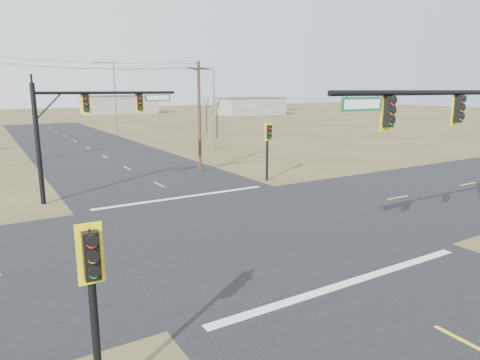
{
  "coord_description": "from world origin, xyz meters",
  "views": [
    {
      "loc": [
        -11.11,
        -17.92,
        7.03
      ],
      "look_at": [
        0.42,
        1.0,
        2.32
      ],
      "focal_mm": 32.0,
      "sensor_mm": 36.0,
      "label": 1
    }
  ],
  "objects_px": {
    "mast_arm_near": "(462,130)",
    "pedestal_signal_sw": "(92,275)",
    "bare_tree_d": "(206,103)",
    "streetlight_b": "(114,95)",
    "utility_pole_near": "(199,116)",
    "streetlight_a": "(212,105)",
    "pedestal_signal_ne": "(268,139)",
    "bare_tree_c": "(217,104)",
    "mast_arm_far": "(85,116)"
  },
  "relations": [
    {
      "from": "bare_tree_d",
      "to": "pedestal_signal_ne",
      "type": "bearing_deg",
      "value": -110.17
    },
    {
      "from": "streetlight_a",
      "to": "streetlight_b",
      "type": "distance_m",
      "value": 22.97
    },
    {
      "from": "mast_arm_near",
      "to": "pedestal_signal_sw",
      "type": "distance_m",
      "value": 14.86
    },
    {
      "from": "utility_pole_near",
      "to": "bare_tree_d",
      "type": "relative_size",
      "value": 1.54
    },
    {
      "from": "pedestal_signal_ne",
      "to": "streetlight_b",
      "type": "xyz_separation_m",
      "value": [
        -0.89,
        39.72,
        2.95
      ]
    },
    {
      "from": "streetlight_a",
      "to": "utility_pole_near",
      "type": "bearing_deg",
      "value": -128.98
    },
    {
      "from": "pedestal_signal_sw",
      "to": "streetlight_a",
      "type": "height_order",
      "value": "streetlight_a"
    },
    {
      "from": "utility_pole_near",
      "to": "streetlight_b",
      "type": "xyz_separation_m",
      "value": [
        2.01,
        33.68,
        1.4
      ]
    },
    {
      "from": "mast_arm_far",
      "to": "utility_pole_near",
      "type": "bearing_deg",
      "value": 27.28
    },
    {
      "from": "pedestal_signal_sw",
      "to": "streetlight_b",
      "type": "bearing_deg",
      "value": 75.9
    },
    {
      "from": "mast_arm_far",
      "to": "pedestal_signal_sw",
      "type": "xyz_separation_m",
      "value": [
        -4.14,
        -19.71,
        -2.16
      ]
    },
    {
      "from": "mast_arm_near",
      "to": "mast_arm_far",
      "type": "height_order",
      "value": "mast_arm_near"
    },
    {
      "from": "mast_arm_near",
      "to": "bare_tree_d",
      "type": "bearing_deg",
      "value": 64.08
    },
    {
      "from": "mast_arm_near",
      "to": "pedestal_signal_sw",
      "type": "height_order",
      "value": "mast_arm_near"
    },
    {
      "from": "utility_pole_near",
      "to": "bare_tree_c",
      "type": "height_order",
      "value": "utility_pole_near"
    },
    {
      "from": "pedestal_signal_ne",
      "to": "streetlight_a",
      "type": "relative_size",
      "value": 0.48
    },
    {
      "from": "streetlight_a",
      "to": "streetlight_b",
      "type": "bearing_deg",
      "value": 96.55
    },
    {
      "from": "utility_pole_near",
      "to": "streetlight_a",
      "type": "distance_m",
      "value": 13.42
    },
    {
      "from": "mast_arm_near",
      "to": "mast_arm_far",
      "type": "bearing_deg",
      "value": 110.25
    },
    {
      "from": "pedestal_signal_ne",
      "to": "bare_tree_c",
      "type": "bearing_deg",
      "value": 81.71
    },
    {
      "from": "bare_tree_d",
      "to": "utility_pole_near",
      "type": "bearing_deg",
      "value": -117.87
    },
    {
      "from": "pedestal_signal_sw",
      "to": "bare_tree_d",
      "type": "bearing_deg",
      "value": 62.57
    },
    {
      "from": "bare_tree_c",
      "to": "bare_tree_d",
      "type": "xyz_separation_m",
      "value": [
        3.15,
        9.54,
        -0.13
      ]
    },
    {
      "from": "mast_arm_far",
      "to": "streetlight_b",
      "type": "relative_size",
      "value": 0.82
    },
    {
      "from": "mast_arm_far",
      "to": "streetlight_a",
      "type": "height_order",
      "value": "streetlight_a"
    },
    {
      "from": "utility_pole_near",
      "to": "pedestal_signal_ne",
      "type": "bearing_deg",
      "value": -64.35
    },
    {
      "from": "pedestal_signal_ne",
      "to": "streetlight_b",
      "type": "relative_size",
      "value": 0.41
    },
    {
      "from": "mast_arm_far",
      "to": "streetlight_a",
      "type": "relative_size",
      "value": 0.97
    },
    {
      "from": "mast_arm_far",
      "to": "streetlight_a",
      "type": "xyz_separation_m",
      "value": [
        17.38,
        15.72,
        -0.04
      ]
    },
    {
      "from": "pedestal_signal_sw",
      "to": "streetlight_b",
      "type": "distance_m",
      "value": 60.13
    },
    {
      "from": "utility_pole_near",
      "to": "streetlight_b",
      "type": "bearing_deg",
      "value": 86.59
    },
    {
      "from": "streetlight_a",
      "to": "bare_tree_c",
      "type": "bearing_deg",
      "value": 52.9
    },
    {
      "from": "pedestal_signal_sw",
      "to": "bare_tree_d",
      "type": "height_order",
      "value": "bare_tree_d"
    },
    {
      "from": "streetlight_a",
      "to": "streetlight_b",
      "type": "height_order",
      "value": "streetlight_b"
    },
    {
      "from": "mast_arm_far",
      "to": "bare_tree_c",
      "type": "relative_size",
      "value": 1.44
    },
    {
      "from": "bare_tree_d",
      "to": "mast_arm_near",
      "type": "bearing_deg",
      "value": -106.74
    },
    {
      "from": "utility_pole_near",
      "to": "streetlight_a",
      "type": "xyz_separation_m",
      "value": [
        7.2,
        11.32,
        0.46
      ]
    },
    {
      "from": "pedestal_signal_ne",
      "to": "pedestal_signal_sw",
      "type": "bearing_deg",
      "value": -121.13
    },
    {
      "from": "streetlight_b",
      "to": "bare_tree_d",
      "type": "distance_m",
      "value": 14.96
    },
    {
      "from": "pedestal_signal_sw",
      "to": "streetlight_a",
      "type": "bearing_deg",
      "value": 60.4
    },
    {
      "from": "streetlight_a",
      "to": "bare_tree_d",
      "type": "relative_size",
      "value": 1.57
    },
    {
      "from": "pedestal_signal_ne",
      "to": "utility_pole_near",
      "type": "height_order",
      "value": "utility_pole_near"
    },
    {
      "from": "pedestal_signal_sw",
      "to": "streetlight_b",
      "type": "relative_size",
      "value": 0.39
    },
    {
      "from": "mast_arm_far",
      "to": "bare_tree_c",
      "type": "xyz_separation_m",
      "value": [
        23.81,
        26.6,
        -0.34
      ]
    },
    {
      "from": "utility_pole_near",
      "to": "bare_tree_d",
      "type": "bearing_deg",
      "value": 62.13
    },
    {
      "from": "mast_arm_far",
      "to": "bare_tree_d",
      "type": "relative_size",
      "value": 1.52
    },
    {
      "from": "pedestal_signal_ne",
      "to": "streetlight_b",
      "type": "bearing_deg",
      "value": 103.79
    },
    {
      "from": "pedestal_signal_sw",
      "to": "utility_pole_near",
      "type": "relative_size",
      "value": 0.47
    },
    {
      "from": "streetlight_a",
      "to": "bare_tree_d",
      "type": "height_order",
      "value": "streetlight_a"
    },
    {
      "from": "utility_pole_near",
      "to": "streetlight_b",
      "type": "distance_m",
      "value": 33.76
    }
  ]
}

